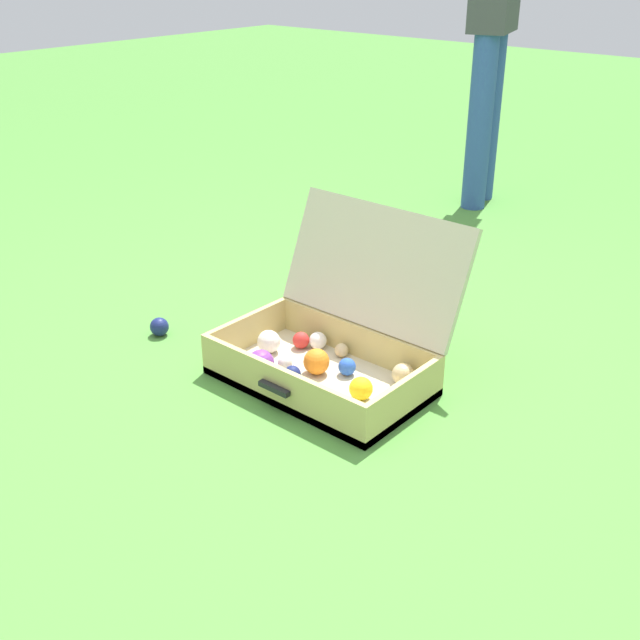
% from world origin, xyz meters
% --- Properties ---
extents(ground_plane, '(16.00, 16.00, 0.00)m').
position_xyz_m(ground_plane, '(0.00, 0.00, 0.00)').
color(ground_plane, '#4C8C38').
extents(open_suitcase, '(0.65, 0.56, 0.49)m').
position_xyz_m(open_suitcase, '(-0.03, 0.08, 0.11)').
color(open_suitcase, beige).
rests_on(open_suitcase, ground).
extents(stray_ball_on_grass, '(0.06, 0.06, 0.06)m').
position_xyz_m(stray_ball_on_grass, '(-0.66, -0.10, 0.03)').
color(stray_ball_on_grass, navy).
rests_on(stray_ball_on_grass, ground).
extents(bystander_person, '(0.27, 0.36, 1.61)m').
position_xyz_m(bystander_person, '(-0.61, 1.95, 0.93)').
color(bystander_person, '#2D4C93').
rests_on(bystander_person, ground).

